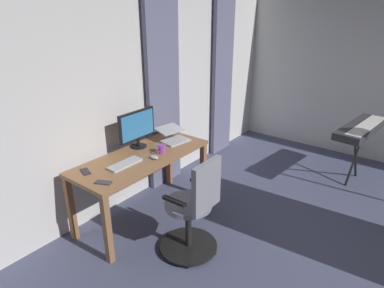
{
  "coord_description": "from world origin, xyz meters",
  "views": [
    {
      "loc": [
        2.62,
        -0.1,
        2.2
      ],
      "look_at": [
        0.33,
        -1.87,
        0.99
      ],
      "focal_mm": 31.08,
      "sensor_mm": 36.0,
      "label": 1
    }
  ],
  "objects_px": {
    "office_chair": "(194,211)",
    "computer_keyboard": "(125,164)",
    "desk": "(142,164)",
    "cell_phone_by_monitor": "(85,171)",
    "computer_monitor": "(137,127)",
    "computer_mouse": "(154,157)",
    "piano_keyboard": "(361,129)",
    "cell_phone_face_up": "(103,182)",
    "laptop": "(173,137)",
    "mug_coffee": "(162,149)"
  },
  "relations": [
    {
      "from": "office_chair",
      "to": "cell_phone_by_monitor",
      "type": "relative_size",
      "value": 6.93
    },
    {
      "from": "desk",
      "to": "computer_monitor",
      "type": "bearing_deg",
      "value": -125.71
    },
    {
      "from": "laptop",
      "to": "cell_phone_by_monitor",
      "type": "xyz_separation_m",
      "value": [
        1.11,
        -0.14,
        -0.05
      ]
    },
    {
      "from": "office_chair",
      "to": "mug_coffee",
      "type": "distance_m",
      "value": 0.83
    },
    {
      "from": "computer_monitor",
      "to": "cell_phone_face_up",
      "type": "distance_m",
      "value": 0.88
    },
    {
      "from": "computer_mouse",
      "to": "piano_keyboard",
      "type": "height_order",
      "value": "piano_keyboard"
    },
    {
      "from": "desk",
      "to": "cell_phone_face_up",
      "type": "relative_size",
      "value": 10.69
    },
    {
      "from": "mug_coffee",
      "to": "piano_keyboard",
      "type": "bearing_deg",
      "value": 144.08
    },
    {
      "from": "computer_mouse",
      "to": "cell_phone_face_up",
      "type": "distance_m",
      "value": 0.65
    },
    {
      "from": "office_chair",
      "to": "mug_coffee",
      "type": "bearing_deg",
      "value": 63.65
    },
    {
      "from": "computer_keyboard",
      "to": "cell_phone_face_up",
      "type": "relative_size",
      "value": 2.54
    },
    {
      "from": "office_chair",
      "to": "cell_phone_face_up",
      "type": "bearing_deg",
      "value": 125.5
    },
    {
      "from": "computer_mouse",
      "to": "piano_keyboard",
      "type": "distance_m",
      "value": 2.71
    },
    {
      "from": "office_chair",
      "to": "cell_phone_by_monitor",
      "type": "height_order",
      "value": "office_chair"
    },
    {
      "from": "office_chair",
      "to": "mug_coffee",
      "type": "height_order",
      "value": "office_chair"
    },
    {
      "from": "office_chair",
      "to": "piano_keyboard",
      "type": "bearing_deg",
      "value": -19.58
    },
    {
      "from": "desk",
      "to": "computer_keyboard",
      "type": "height_order",
      "value": "computer_keyboard"
    },
    {
      "from": "computer_keyboard",
      "to": "cell_phone_by_monitor",
      "type": "xyz_separation_m",
      "value": [
        0.33,
        -0.19,
        -0.01
      ]
    },
    {
      "from": "office_chair",
      "to": "computer_keyboard",
      "type": "relative_size",
      "value": 2.73
    },
    {
      "from": "computer_monitor",
      "to": "computer_keyboard",
      "type": "relative_size",
      "value": 1.37
    },
    {
      "from": "computer_mouse",
      "to": "cell_phone_by_monitor",
      "type": "relative_size",
      "value": 0.69
    },
    {
      "from": "cell_phone_by_monitor",
      "to": "mug_coffee",
      "type": "relative_size",
      "value": 1.12
    },
    {
      "from": "laptop",
      "to": "cell_phone_face_up",
      "type": "distance_m",
      "value": 1.16
    },
    {
      "from": "office_chair",
      "to": "computer_mouse",
      "type": "height_order",
      "value": "office_chair"
    },
    {
      "from": "computer_mouse",
      "to": "cell_phone_face_up",
      "type": "xyz_separation_m",
      "value": [
        0.65,
        -0.01,
        -0.01
      ]
    },
    {
      "from": "office_chair",
      "to": "computer_monitor",
      "type": "relative_size",
      "value": 2.0
    },
    {
      "from": "cell_phone_face_up",
      "to": "mug_coffee",
      "type": "bearing_deg",
      "value": 157.49
    },
    {
      "from": "laptop",
      "to": "computer_mouse",
      "type": "bearing_deg",
      "value": 27.66
    },
    {
      "from": "desk",
      "to": "piano_keyboard",
      "type": "xyz_separation_m",
      "value": [
        -2.28,
        1.65,
        0.1
      ]
    },
    {
      "from": "computer_monitor",
      "to": "laptop",
      "type": "bearing_deg",
      "value": 152.47
    },
    {
      "from": "office_chair",
      "to": "mug_coffee",
      "type": "xyz_separation_m",
      "value": [
        -0.33,
        -0.69,
        0.33
      ]
    },
    {
      "from": "computer_keyboard",
      "to": "laptop",
      "type": "distance_m",
      "value": 0.79
    },
    {
      "from": "cell_phone_by_monitor",
      "to": "piano_keyboard",
      "type": "bearing_deg",
      "value": 167.6
    },
    {
      "from": "computer_keyboard",
      "to": "desk",
      "type": "bearing_deg",
      "value": -172.04
    },
    {
      "from": "cell_phone_face_up",
      "to": "cell_phone_by_monitor",
      "type": "bearing_deg",
      "value": -121.22
    },
    {
      "from": "office_chair",
      "to": "computer_monitor",
      "type": "distance_m",
      "value": 1.17
    },
    {
      "from": "laptop",
      "to": "mug_coffee",
      "type": "xyz_separation_m",
      "value": [
        0.34,
        0.13,
        -0.01
      ]
    },
    {
      "from": "office_chair",
      "to": "piano_keyboard",
      "type": "distance_m",
      "value": 2.59
    },
    {
      "from": "computer_mouse",
      "to": "mug_coffee",
      "type": "distance_m",
      "value": 0.17
    },
    {
      "from": "computer_monitor",
      "to": "cell_phone_by_monitor",
      "type": "bearing_deg",
      "value": 3.98
    },
    {
      "from": "computer_monitor",
      "to": "laptop",
      "type": "distance_m",
      "value": 0.46
    },
    {
      "from": "computer_mouse",
      "to": "mug_coffee",
      "type": "relative_size",
      "value": 0.77
    },
    {
      "from": "cell_phone_face_up",
      "to": "piano_keyboard",
      "type": "xyz_separation_m",
      "value": [
        -2.91,
        1.49,
        -0.0
      ]
    },
    {
      "from": "desk",
      "to": "piano_keyboard",
      "type": "relative_size",
      "value": 1.36
    },
    {
      "from": "office_chair",
      "to": "cell_phone_by_monitor",
      "type": "distance_m",
      "value": 1.09
    },
    {
      "from": "computer_keyboard",
      "to": "cell_phone_by_monitor",
      "type": "relative_size",
      "value": 2.54
    },
    {
      "from": "computer_keyboard",
      "to": "computer_mouse",
      "type": "height_order",
      "value": "computer_mouse"
    },
    {
      "from": "computer_monitor",
      "to": "computer_mouse",
      "type": "xyz_separation_m",
      "value": [
        0.13,
        0.37,
        -0.22
      ]
    },
    {
      "from": "cell_phone_face_up",
      "to": "piano_keyboard",
      "type": "distance_m",
      "value": 3.27
    },
    {
      "from": "computer_monitor",
      "to": "cell_phone_face_up",
      "type": "relative_size",
      "value": 3.47
    }
  ]
}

